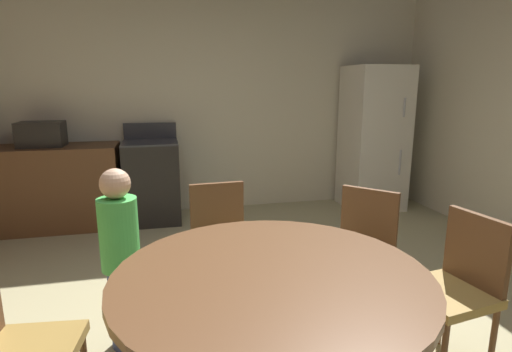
# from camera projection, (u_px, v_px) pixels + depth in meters

# --- Properties ---
(wall_back) EXTENTS (6.00, 0.12, 2.70)m
(wall_back) POSITION_uv_depth(u_px,v_px,m) (197.00, 100.00, 4.93)
(wall_back) COLOR beige
(wall_back) RESTS_ON ground
(kitchen_counter) EXTENTS (1.77, 0.60, 0.90)m
(kitchen_counter) POSITION_uv_depth(u_px,v_px,m) (34.00, 188.00, 4.35)
(kitchen_counter) COLOR brown
(kitchen_counter) RESTS_ON ground
(oven_range) EXTENTS (0.60, 0.60, 1.10)m
(oven_range) POSITION_uv_depth(u_px,v_px,m) (152.00, 181.00, 4.62)
(oven_range) COLOR black
(oven_range) RESTS_ON ground
(refrigerator) EXTENTS (0.68, 0.68, 1.76)m
(refrigerator) POSITION_uv_depth(u_px,v_px,m) (373.00, 138.00, 5.07)
(refrigerator) COLOR silver
(refrigerator) RESTS_ON ground
(microwave) EXTENTS (0.44, 0.32, 0.26)m
(microwave) POSITION_uv_depth(u_px,v_px,m) (41.00, 134.00, 4.25)
(microwave) COLOR black
(microwave) RESTS_ON kitchen_counter
(dining_table) EXTENTS (1.36, 1.36, 0.76)m
(dining_table) POSITION_uv_depth(u_px,v_px,m) (271.00, 304.00, 1.76)
(dining_table) COLOR brown
(dining_table) RESTS_ON ground
(chair_west) EXTENTS (0.44, 0.44, 0.87)m
(chair_west) POSITION_uv_depth(u_px,v_px,m) (7.00, 345.00, 1.66)
(chair_west) COLOR brown
(chair_west) RESTS_ON ground
(chair_north) EXTENTS (0.42, 0.42, 0.87)m
(chair_north) POSITION_uv_depth(u_px,v_px,m) (221.00, 239.00, 2.80)
(chair_north) COLOR brown
(chair_north) RESTS_ON ground
(chair_northeast) EXTENTS (0.57, 0.57, 0.87)m
(chair_northeast) POSITION_uv_depth(u_px,v_px,m) (361.00, 247.00, 2.65)
(chair_northeast) COLOR brown
(chair_northeast) RESTS_ON ground
(chair_east) EXTENTS (0.46, 0.46, 0.87)m
(chair_east) POSITION_uv_depth(u_px,v_px,m) (457.00, 283.00, 2.18)
(chair_east) COLOR brown
(chair_east) RESTS_ON ground
(person_child) EXTENTS (0.31, 0.31, 1.09)m
(person_child) POSITION_uv_depth(u_px,v_px,m) (121.00, 255.00, 2.33)
(person_child) COLOR #3D4C84
(person_child) RESTS_ON ground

